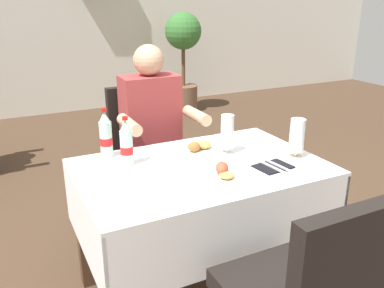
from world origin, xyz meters
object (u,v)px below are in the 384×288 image
(beer_glass_middle, at_px, (227,134))
(potted_plant_corner, at_px, (183,53))
(cola_bottle_primary, at_px, (126,144))
(cola_bottle_secondary, at_px, (106,136))
(plate_near_camera, at_px, (225,176))
(beer_glass_left, at_px, (297,138))
(chair_far_diner_seat, at_px, (147,151))
(seated_diner_far, at_px, (154,133))
(napkin_cutlery_set, at_px, (273,166))
(main_dining_table, at_px, (201,197))
(plate_far_diner, at_px, (197,148))

(beer_glass_middle, distance_m, potted_plant_corner, 3.64)
(cola_bottle_primary, height_order, cola_bottle_secondary, cola_bottle_secondary)
(plate_near_camera, relative_size, beer_glass_left, 1.26)
(chair_far_diner_seat, xyz_separation_m, seated_diner_far, (0.02, -0.11, 0.16))
(cola_bottle_secondary, distance_m, potted_plant_corner, 3.69)
(cola_bottle_primary, xyz_separation_m, potted_plant_corner, (1.86, 3.31, -0.04))
(napkin_cutlery_set, bearing_deg, seated_diner_far, 108.69)
(main_dining_table, height_order, potted_plant_corner, potted_plant_corner)
(beer_glass_middle, bearing_deg, plate_near_camera, -122.05)
(plate_near_camera, relative_size, cola_bottle_secondary, 0.99)
(beer_glass_middle, relative_size, cola_bottle_secondary, 0.81)
(plate_near_camera, bearing_deg, plate_far_diner, 82.72)
(plate_near_camera, xyz_separation_m, cola_bottle_secondary, (-0.41, 0.51, 0.10))
(napkin_cutlery_set, distance_m, potted_plant_corner, 3.85)
(napkin_cutlery_set, bearing_deg, cola_bottle_secondary, 144.09)
(beer_glass_middle, height_order, cola_bottle_secondary, cola_bottle_secondary)
(plate_far_diner, distance_m, beer_glass_left, 0.52)
(plate_far_diner, height_order, napkin_cutlery_set, plate_far_diner)
(plate_near_camera, bearing_deg, beer_glass_middle, 57.95)
(main_dining_table, relative_size, beer_glass_middle, 5.67)
(seated_diner_far, height_order, plate_far_diner, seated_diner_far)
(seated_diner_far, xyz_separation_m, cola_bottle_primary, (-0.34, -0.51, 0.14))
(main_dining_table, height_order, plate_far_diner, plate_far_diner)
(plate_far_diner, distance_m, beer_glass_middle, 0.19)
(beer_glass_left, height_order, beer_glass_middle, beer_glass_middle)
(seated_diner_far, xyz_separation_m, napkin_cutlery_set, (0.29, -0.85, 0.04))
(beer_glass_left, distance_m, beer_glass_middle, 0.36)
(seated_diner_far, bearing_deg, beer_glass_left, -59.02)
(beer_glass_left, bearing_deg, cola_bottle_secondary, 153.46)
(main_dining_table, height_order, cola_bottle_secondary, cola_bottle_secondary)
(plate_far_diner, distance_m, napkin_cutlery_set, 0.43)
(main_dining_table, xyz_separation_m, chair_far_diner_seat, (0.00, 0.78, -0.02))
(cola_bottle_secondary, bearing_deg, beer_glass_left, -26.54)
(beer_glass_middle, xyz_separation_m, cola_bottle_primary, (-0.52, 0.08, 0.00))
(beer_glass_left, bearing_deg, main_dining_table, 166.64)
(napkin_cutlery_set, height_order, potted_plant_corner, potted_plant_corner)
(beer_glass_left, distance_m, potted_plant_corner, 3.74)
(plate_near_camera, distance_m, cola_bottle_secondary, 0.66)
(plate_far_diner, distance_m, potted_plant_corner, 3.59)
(main_dining_table, relative_size, plate_near_camera, 4.64)
(main_dining_table, distance_m, potted_plant_corner, 3.80)
(napkin_cutlery_set, bearing_deg, chair_far_diner_seat, 107.55)
(main_dining_table, distance_m, napkin_cutlery_set, 0.39)
(beer_glass_middle, bearing_deg, plate_far_diner, 140.01)
(seated_diner_far, distance_m, cola_bottle_primary, 0.63)
(seated_diner_far, relative_size, plate_far_diner, 4.91)
(cola_bottle_secondary, bearing_deg, plate_near_camera, -51.48)
(main_dining_table, distance_m, chair_far_diner_seat, 0.78)
(beer_glass_middle, distance_m, cola_bottle_secondary, 0.62)
(main_dining_table, xyz_separation_m, potted_plant_corner, (1.54, 3.47, 0.24))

